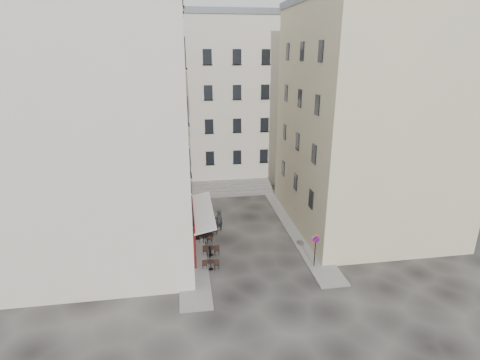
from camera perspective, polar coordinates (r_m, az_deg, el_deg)
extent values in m
plane|color=black|center=(29.62, 1.65, -10.30)|extent=(90.00, 90.00, 0.00)
cube|color=slate|center=(32.74, -7.47, -7.34)|extent=(2.00, 22.00, 0.12)
cube|color=slate|center=(33.17, 8.43, -7.02)|extent=(2.00, 18.00, 0.12)
cube|color=beige|center=(29.32, -20.20, 9.04)|extent=(12.00, 16.00, 20.00)
cube|color=beige|center=(33.16, 19.00, 8.43)|extent=(12.00, 14.00, 18.00)
cube|color=beige|center=(44.90, -3.99, 11.89)|extent=(18.00, 10.00, 18.00)
cube|color=slate|center=(44.74, -4.29, 23.79)|extent=(18.20, 10.20, 0.60)
cube|color=#49100A|center=(29.30, -7.27, -6.93)|extent=(0.25, 7.00, 3.50)
cube|color=black|center=(29.46, -7.16, -7.54)|extent=(0.06, 3.85, 2.00)
cube|color=silver|center=(28.82, -5.73, -4.70)|extent=(1.58, 7.30, 0.41)
cube|color=slate|center=(40.26, -1.40, -1.98)|extent=(9.00, 1.80, 0.20)
cube|color=slate|center=(40.60, -1.49, -1.50)|extent=(9.00, 1.80, 0.20)
cube|color=slate|center=(40.95, -1.57, -1.02)|extent=(9.00, 1.80, 0.20)
cube|color=slate|center=(41.31, -1.65, -0.55)|extent=(9.00, 1.80, 0.20)
cylinder|color=black|center=(28.18, -4.60, -10.94)|extent=(0.10, 0.10, 0.90)
sphere|color=black|center=(27.95, -4.62, -10.11)|extent=(0.12, 0.12, 0.12)
cylinder|color=black|center=(31.26, -5.10, -7.78)|extent=(0.10, 0.10, 0.90)
sphere|color=black|center=(31.05, -5.13, -7.00)|extent=(0.12, 0.12, 0.12)
cylinder|color=black|center=(34.42, -5.51, -5.18)|extent=(0.10, 0.10, 0.90)
sphere|color=black|center=(34.23, -5.53, -4.46)|extent=(0.12, 0.12, 0.12)
cylinder|color=black|center=(27.09, 11.35, -10.70)|extent=(0.06, 0.06, 2.45)
cylinder|color=red|center=(26.62, 11.49, -8.87)|extent=(0.57, 0.05, 0.57)
cylinder|color=navy|center=(26.60, 11.50, -8.89)|extent=(0.41, 0.05, 0.41)
cube|color=red|center=(26.58, 11.52, -8.92)|extent=(0.33, 0.04, 0.33)
cylinder|color=black|center=(26.97, -4.46, -13.37)|extent=(0.33, 0.33, 0.02)
cylinder|color=black|center=(26.81, -4.48, -12.83)|extent=(0.05, 0.05, 0.64)
cylinder|color=black|center=(26.66, -4.49, -12.29)|extent=(0.55, 0.55, 0.04)
cube|color=black|center=(26.81, -3.58, -12.69)|extent=(0.35, 0.35, 0.83)
cube|color=black|center=(26.85, -5.40, -12.70)|extent=(0.35, 0.35, 0.83)
cylinder|color=black|center=(28.64, -4.42, -11.29)|extent=(0.35, 0.35, 0.02)
cylinder|color=black|center=(28.48, -4.44, -10.73)|extent=(0.05, 0.05, 0.67)
cylinder|color=black|center=(28.33, -4.45, -10.19)|extent=(0.58, 0.58, 0.04)
cube|color=black|center=(28.49, -3.56, -10.60)|extent=(0.37, 0.37, 0.87)
cube|color=black|center=(28.52, -5.34, -10.61)|extent=(0.37, 0.37, 0.87)
cylinder|color=black|center=(30.27, -5.58, -9.53)|extent=(0.40, 0.40, 0.02)
cylinder|color=black|center=(30.10, -5.60, -8.92)|extent=(0.05, 0.05, 0.77)
cylinder|color=black|center=(29.94, -5.62, -8.32)|extent=(0.66, 0.66, 0.04)
cube|color=black|center=(30.10, -4.65, -8.77)|extent=(0.42, 0.42, 0.99)
cube|color=black|center=(30.16, -6.57, -8.78)|extent=(0.42, 0.42, 0.99)
cylinder|color=black|center=(31.57, -4.51, -8.26)|extent=(0.32, 0.32, 0.02)
cylinder|color=black|center=(31.44, -4.53, -7.79)|extent=(0.04, 0.04, 0.62)
cylinder|color=black|center=(31.31, -4.54, -7.32)|extent=(0.53, 0.53, 0.04)
cube|color=black|center=(31.44, -3.80, -7.67)|extent=(0.34, 0.34, 0.80)
cube|color=black|center=(31.48, -5.27, -7.69)|extent=(0.34, 0.34, 0.80)
cylinder|color=black|center=(33.37, -5.95, -6.73)|extent=(0.34, 0.34, 0.02)
cylinder|color=black|center=(33.24, -5.97, -6.24)|extent=(0.05, 0.05, 0.66)
cylinder|color=black|center=(33.11, -5.99, -5.77)|extent=(0.57, 0.57, 0.04)
cube|color=black|center=(33.24, -5.23, -6.13)|extent=(0.36, 0.36, 0.85)
cube|color=black|center=(33.29, -6.71, -6.14)|extent=(0.36, 0.36, 0.85)
imported|color=black|center=(31.93, -3.25, -6.17)|extent=(0.78, 0.63, 1.86)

